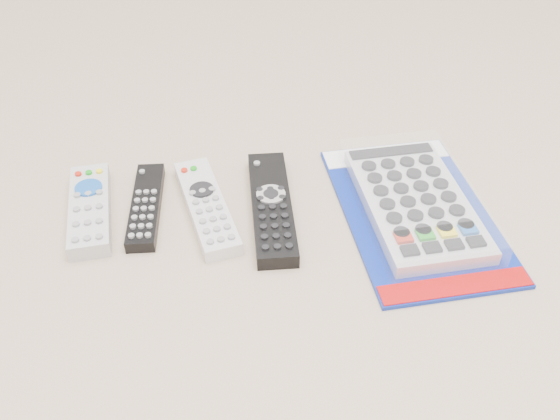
{
  "coord_description": "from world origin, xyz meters",
  "views": [
    {
      "loc": [
        -0.04,
        -0.6,
        0.54
      ],
      "look_at": [
        0.04,
        0.0,
        0.01
      ],
      "focal_mm": 40.0,
      "sensor_mm": 36.0,
      "label": 1
    }
  ],
  "objects": [
    {
      "name": "remote_large_black",
      "position": [
        0.03,
        0.02,
        0.01
      ],
      "size": [
        0.06,
        0.21,
        0.02
      ],
      "rotation": [
        0.0,
        0.0,
        -0.04
      ],
      "color": "black",
      "rests_on": "ground"
    },
    {
      "name": "jumbo_remote_packaged",
      "position": [
        0.21,
        -0.01,
        0.02
      ],
      "size": [
        0.2,
        0.31,
        0.04
      ],
      "rotation": [
        0.0,
        0.0,
        0.06
      ],
      "color": "navy",
      "rests_on": "ground"
    },
    {
      "name": "remote_slim_black",
      "position": [
        -0.14,
        0.04,
        0.01
      ],
      "size": [
        0.05,
        0.16,
        0.02
      ],
      "rotation": [
        0.0,
        0.0,
        -0.06
      ],
      "color": "black",
      "rests_on": "ground"
    },
    {
      "name": "remote_small_grey",
      "position": [
        -0.21,
        0.04,
        0.01
      ],
      "size": [
        0.06,
        0.17,
        0.03
      ],
      "rotation": [
        0.0,
        0.0,
        0.09
      ],
      "color": "#AAAAAC",
      "rests_on": "ground"
    },
    {
      "name": "remote_silver_dvd",
      "position": [
        -0.06,
        0.03,
        0.01
      ],
      "size": [
        0.08,
        0.19,
        0.02
      ],
      "rotation": [
        0.0,
        0.0,
        0.2
      ],
      "color": "silver",
      "rests_on": "ground"
    }
  ]
}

